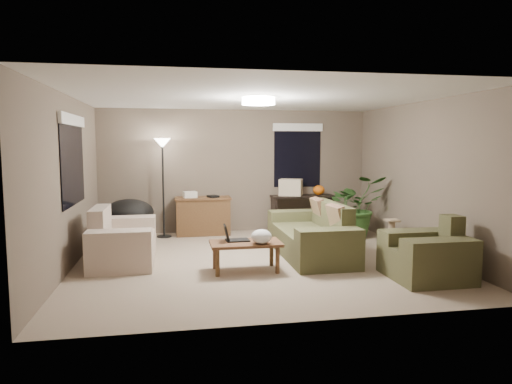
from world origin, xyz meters
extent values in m
plane|color=gray|center=(0.00, 0.00, 0.00)|extent=(5.50, 5.50, 0.00)
plane|color=white|center=(0.00, 0.00, 2.50)|extent=(5.50, 5.50, 0.00)
plane|color=brown|center=(0.00, 2.50, 1.25)|extent=(5.50, 0.00, 5.50)
plane|color=brown|center=(0.00, -2.50, 1.25)|extent=(5.50, 0.00, 5.50)
plane|color=brown|center=(-2.75, 0.00, 1.25)|extent=(0.00, 5.00, 5.00)
plane|color=brown|center=(2.75, 0.00, 1.25)|extent=(0.00, 5.00, 5.00)
cube|color=#4E4F2F|center=(0.89, 0.20, 0.21)|extent=(0.95, 1.48, 0.42)
cube|color=#4E4F2F|center=(1.26, 0.20, 0.64)|extent=(0.22, 1.48, 0.43)
cube|color=#4D4E2F|center=(0.89, -0.72, 0.30)|extent=(0.95, 0.36, 0.60)
cube|color=#4E4F2F|center=(0.89, 1.12, 0.30)|extent=(0.95, 0.36, 0.60)
cube|color=#8C7251|center=(1.19, -0.25, 0.65)|extent=(0.27, 0.47, 0.47)
cube|color=#8C7251|center=(1.19, 0.65, 0.65)|extent=(0.24, 0.45, 0.47)
cube|color=beige|center=(-2.04, 0.31, 0.21)|extent=(0.90, 0.88, 0.42)
cube|color=beige|center=(-2.38, 0.31, 0.64)|extent=(0.22, 0.88, 0.43)
cube|color=beige|center=(-2.04, -0.31, 0.30)|extent=(0.90, 0.36, 0.60)
cube|color=beige|center=(-2.04, 0.93, 0.30)|extent=(0.90, 0.36, 0.60)
cube|color=#48482B|center=(2.03, -1.34, 0.21)|extent=(0.95, 0.28, 0.42)
cube|color=#48472B|center=(2.40, -1.34, 0.64)|extent=(0.22, 0.28, 0.43)
cube|color=#4D4C2E|center=(2.03, -1.66, 0.30)|extent=(0.95, 0.36, 0.60)
cube|color=#47462A|center=(2.03, -1.02, 0.30)|extent=(0.95, 0.36, 0.60)
cube|color=brown|center=(-0.29, -0.54, 0.40)|extent=(1.00, 0.55, 0.04)
cylinder|color=brown|center=(-0.71, -0.74, 0.19)|extent=(0.06, 0.06, 0.38)
cylinder|color=brown|center=(0.13, -0.74, 0.19)|extent=(0.06, 0.06, 0.38)
cylinder|color=brown|center=(-0.71, -0.34, 0.19)|extent=(0.06, 0.06, 0.38)
cylinder|color=brown|center=(0.13, -0.34, 0.19)|extent=(0.06, 0.06, 0.38)
cube|color=black|center=(-0.39, -0.44, 0.43)|extent=(0.34, 0.25, 0.02)
cube|color=black|center=(-0.55, -0.44, 0.55)|extent=(0.07, 0.23, 0.22)
ellipsoid|color=white|center=(-0.09, -0.69, 0.52)|extent=(0.37, 0.35, 0.20)
cube|color=brown|center=(-0.71, 2.21, 0.35)|extent=(1.05, 0.45, 0.71)
cube|color=brown|center=(-0.71, 2.21, 0.73)|extent=(1.10, 0.50, 0.04)
cube|color=silver|center=(-0.96, 2.21, 0.81)|extent=(0.28, 0.24, 0.12)
cube|color=black|center=(-0.51, 2.16, 0.77)|extent=(0.25, 0.27, 0.04)
cube|color=black|center=(1.34, 2.21, 0.73)|extent=(1.30, 0.40, 0.04)
cube|color=black|center=(0.74, 2.21, 0.35)|extent=(0.05, 0.38, 0.71)
cube|color=black|center=(1.94, 2.21, 0.35)|extent=(0.05, 0.38, 0.71)
cube|color=black|center=(1.34, 2.21, 0.15)|extent=(1.25, 0.36, 0.03)
ellipsoid|color=orange|center=(1.69, 2.21, 0.85)|extent=(0.27, 0.27, 0.20)
cube|color=beige|center=(1.09, 2.21, 0.92)|extent=(0.55, 0.49, 0.34)
cylinder|color=black|center=(-2.09, 1.74, 0.15)|extent=(0.60, 0.60, 0.30)
ellipsoid|color=black|center=(-2.09, 1.74, 0.55)|extent=(1.18, 1.18, 0.50)
cylinder|color=black|center=(-1.47, 2.11, 0.01)|extent=(0.28, 0.28, 0.02)
cylinder|color=black|center=(-1.47, 2.11, 0.90)|extent=(0.04, 0.04, 1.78)
cone|color=white|center=(-1.47, 2.11, 1.82)|extent=(0.32, 0.32, 0.18)
cylinder|color=white|center=(0.00, 0.00, 2.44)|extent=(0.50, 0.50, 0.10)
imported|color=#2D5923|center=(2.19, 1.44, 0.47)|extent=(1.09, 1.21, 0.94)
cube|color=tan|center=(2.44, 0.44, 0.01)|extent=(0.32, 0.32, 0.03)
cylinder|color=tan|center=(2.44, 0.44, 0.25)|extent=(0.12, 0.12, 0.44)
cube|color=tan|center=(2.44, 0.44, 0.48)|extent=(0.22, 0.22, 0.03)
cube|color=black|center=(-2.73, 0.30, 1.55)|extent=(0.01, 1.50, 1.30)
cube|color=white|center=(-2.71, 0.30, 2.15)|extent=(0.05, 1.56, 0.16)
cube|color=black|center=(1.30, 2.48, 1.55)|extent=(1.00, 0.01, 1.30)
cube|color=white|center=(1.30, 2.46, 2.15)|extent=(1.06, 0.05, 0.16)
camera|label=1|loc=(-1.27, -6.81, 1.80)|focal=32.00mm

